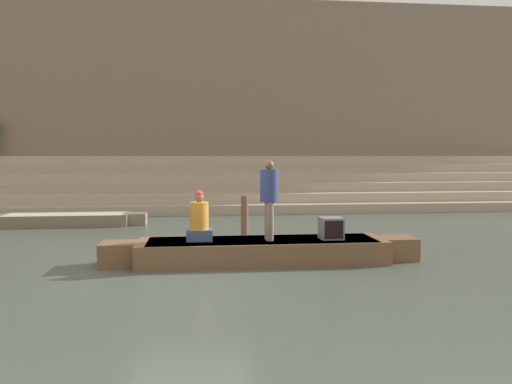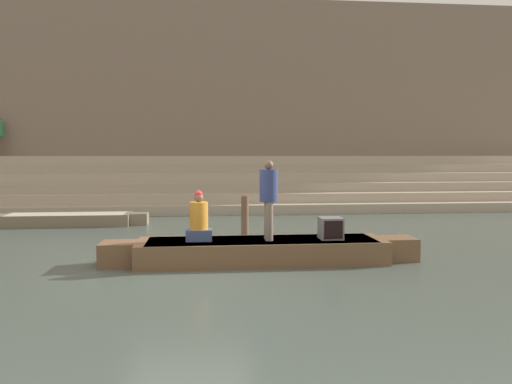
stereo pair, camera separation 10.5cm
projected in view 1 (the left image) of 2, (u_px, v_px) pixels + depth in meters
The scene contains 9 objects.
ground_plane at pixel (189, 268), 9.86m from camera, with size 120.00×120.00×0.00m, color #47544C.
ghat_steps at pixel (195, 189), 20.69m from camera, with size 36.00×4.16×2.16m.
back_wall at pixel (195, 104), 22.48m from camera, with size 34.20×1.28×9.09m.
rowboat_main at pixel (262, 250), 10.35m from camera, with size 6.55×1.41×0.48m.
person_standing at pixel (269, 195), 10.24m from camera, with size 0.38×0.38×1.64m.
person_rowing at pixel (199, 221), 10.19m from camera, with size 0.53×0.41×1.03m.
tv_set at pixel (331, 228), 10.41m from camera, with size 0.47×0.45×0.45m.
moored_boat_shore at pixel (65, 219), 15.64m from camera, with size 5.00×1.07×0.37m.
mooring_post at pixel (245, 220), 12.34m from camera, with size 0.18×0.18×1.21m, color brown.
Camera 1 is at (0.24, -9.81, 2.25)m, focal length 35.00 mm.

